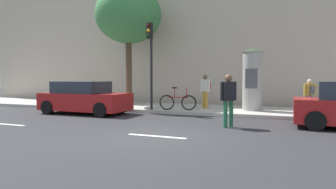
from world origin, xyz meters
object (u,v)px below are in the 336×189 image
street_tree (128,16)px  bicycle_leaning (178,102)px  pedestrian_in_light_jacket (205,88)px  parked_car_blue (84,98)px  poster_column (252,79)px  pedestrian_in_red_top (228,95)px  pedestrian_near_pole (310,92)px  traffic_light (150,51)px

street_tree → bicycle_leaning: bearing=-26.0°
pedestrian_in_light_jacket → parked_car_blue: pedestrian_in_light_jacket is taller
poster_column → street_tree: (-6.91, 0.52, 3.57)m
pedestrian_in_red_top → pedestrian_in_light_jacket: size_ratio=1.06×
poster_column → bicycle_leaning: 3.68m
pedestrian_in_red_top → pedestrian_near_pole: pedestrian_in_red_top is taller
poster_column → street_tree: bearing=175.7°
traffic_light → pedestrian_near_pole: bearing=14.4°
pedestrian_in_red_top → pedestrian_in_light_jacket: 4.84m
pedestrian_in_red_top → bicycle_leaning: size_ratio=1.03×
traffic_light → poster_column: 5.00m
pedestrian_in_light_jacket → traffic_light: bearing=-146.4°
traffic_light → pedestrian_near_pole: size_ratio=2.80×
poster_column → pedestrian_in_red_top: bearing=-94.1°
parked_car_blue → bicycle_leaning: bearing=23.8°
pedestrian_in_red_top → parked_car_blue: (-6.99, 1.39, -0.36)m
traffic_light → pedestrian_near_pole: 7.53m
poster_column → parked_car_blue: (-7.31, -3.02, -0.91)m
street_tree → pedestrian_in_light_jacket: bearing=-6.3°
pedestrian_in_red_top → bicycle_leaning: pedestrian_in_red_top is taller
street_tree → pedestrian_in_red_top: street_tree is taller
pedestrian_in_light_jacket → bicycle_leaning: 1.74m
traffic_light → pedestrian_in_light_jacket: size_ratio=2.44×
parked_car_blue → street_tree: bearing=83.6°
street_tree → pedestrian_near_pole: (9.39, -0.24, -4.18)m
bicycle_leaning → pedestrian_in_red_top: bearing=-46.9°
street_tree → parked_car_blue: (-0.40, -3.55, -4.48)m
poster_column → parked_car_blue: poster_column is taller
street_tree → pedestrian_near_pole: size_ratio=4.52×
traffic_light → pedestrian_in_red_top: traffic_light is taller
poster_column → pedestrian_near_pole: 2.56m
street_tree → pedestrian_in_light_jacket: size_ratio=3.95×
bicycle_leaning → parked_car_blue: parked_car_blue is taller
traffic_light → street_tree: size_ratio=0.62×
pedestrian_in_red_top → pedestrian_near_pole: (2.79, 4.70, -0.06)m
poster_column → pedestrian_near_pole: bearing=6.4°
pedestrian_in_red_top → parked_car_blue: 7.13m
pedestrian_in_red_top → parked_car_blue: bearing=168.7°
street_tree → pedestrian_near_pole: bearing=-1.5°
bicycle_leaning → parked_car_blue: (-4.02, -1.78, 0.19)m
pedestrian_in_light_jacket → bicycle_leaning: bearing=-128.9°
traffic_light → poster_column: size_ratio=1.41×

